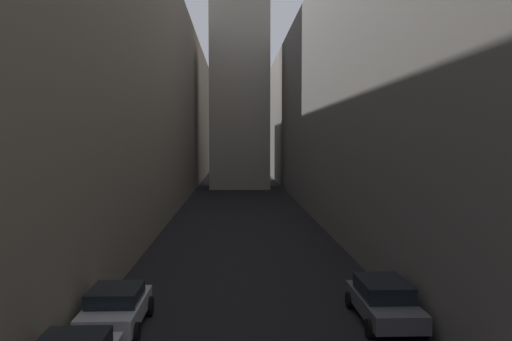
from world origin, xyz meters
TOP-DOWN VIEW (x-y plane):
  - ground_plane at (0.00, 48.00)m, footprint 264.00×264.00m
  - building_block_left at (-11.96, 50.00)m, footprint 12.92×108.00m
  - building_block_right at (12.28, 50.00)m, footprint 13.56×108.00m
  - parked_car_left_third at (-4.40, 17.33)m, footprint 1.93×3.96m
  - parked_car_right_third at (4.40, 17.78)m, footprint 1.89×4.42m

SIDE VIEW (x-z plane):
  - ground_plane at x=0.00m, z-range 0.00..0.00m
  - parked_car_right_third at x=4.40m, z-range 0.04..1.42m
  - parked_car_left_third at x=-4.40m, z-range 0.05..1.42m
  - building_block_right at x=12.28m, z-range 0.00..18.41m
  - building_block_left at x=-11.96m, z-range 0.00..19.73m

